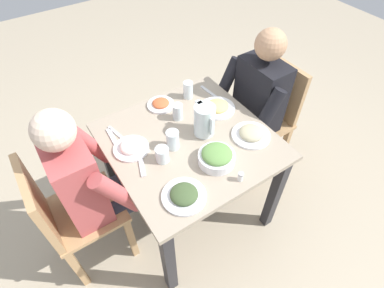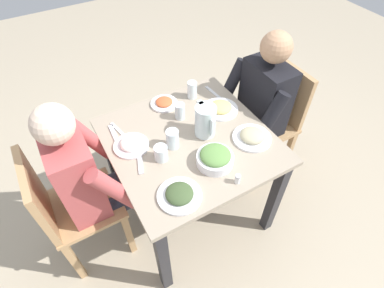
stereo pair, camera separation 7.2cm
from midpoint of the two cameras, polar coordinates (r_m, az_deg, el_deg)
name	(u,v)px [view 1 (the left image)]	position (r m, az deg, el deg)	size (l,w,h in m)	color
ground_plane	(190,208)	(2.33, -1.30, -11.80)	(8.00, 8.00, 0.00)	tan
dining_table	(189,154)	(1.83, -1.62, -1.85)	(0.89, 0.89, 0.74)	gray
chair_near	(68,214)	(1.86, -23.16, -11.89)	(0.40, 0.40, 0.89)	tan
chair_far	(267,113)	(2.31, 12.93, 5.64)	(0.40, 0.40, 0.89)	tan
diner_near	(98,181)	(1.75, -18.37, -6.62)	(0.48, 0.53, 1.19)	#B24C4C
diner_far	(248,108)	(2.10, 9.49, 6.67)	(0.48, 0.53, 1.19)	black
water_pitcher	(204,120)	(1.71, 1.08, 4.49)	(0.16, 0.12, 0.19)	silver
salad_bowl	(217,156)	(1.60, 3.35, -2.38)	(0.20, 0.20, 0.09)	white
plate_rice_curry	(161,104)	(1.95, -6.92, 7.42)	(0.17, 0.17, 0.04)	white
plate_yoghurt	(131,147)	(1.71, -12.53, -0.59)	(0.20, 0.20, 0.05)	white
plate_fries	(218,107)	(1.92, 3.74, 6.94)	(0.22, 0.22, 0.05)	white
plate_beans	(251,134)	(1.77, 9.85, 1.88)	(0.22, 0.22, 0.06)	white
plate_dolmas	(184,195)	(1.48, -2.92, -9.52)	(0.22, 0.22, 0.05)	white
water_glass_center	(172,139)	(1.66, -4.92, 0.83)	(0.07, 0.07, 0.11)	silver
water_glass_far_right	(178,112)	(1.83, -3.82, 6.02)	(0.06, 0.06, 0.10)	silver
water_glass_far_left	(188,90)	(1.98, -1.79, 10.04)	(0.06, 0.06, 0.11)	silver
water_glass_near_left	(162,155)	(1.61, -6.86, -2.00)	(0.07, 0.07, 0.09)	silver
salt_shaker	(241,177)	(1.54, 7.74, -6.08)	(0.03, 0.03, 0.05)	white
fork_near	(141,164)	(1.64, -10.67, -3.71)	(0.17, 0.03, 0.01)	silver
knife_near	(118,135)	(1.82, -14.75, 1.69)	(0.18, 0.02, 0.01)	silver
fork_far	(113,138)	(1.80, -15.67, 1.05)	(0.17, 0.03, 0.01)	silver
knife_far	(210,93)	(2.05, 2.41, 9.52)	(0.18, 0.02, 0.01)	silver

